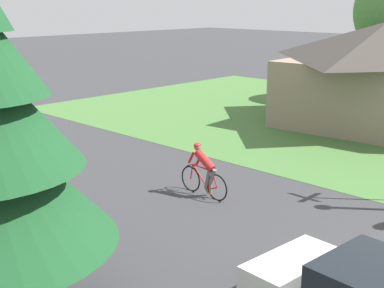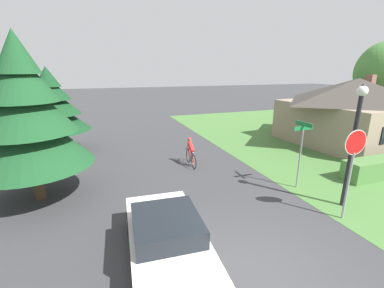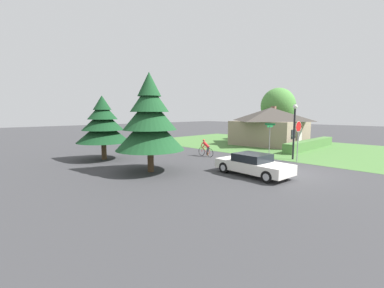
% 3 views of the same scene
% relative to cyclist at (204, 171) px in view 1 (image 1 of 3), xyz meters
% --- Properties ---
extents(cyclist, '(0.44, 1.71, 1.42)m').
position_rel_cyclist_xyz_m(cyclist, '(0.00, 0.00, 0.00)').
color(cyclist, black).
rests_on(cyclist, ground).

